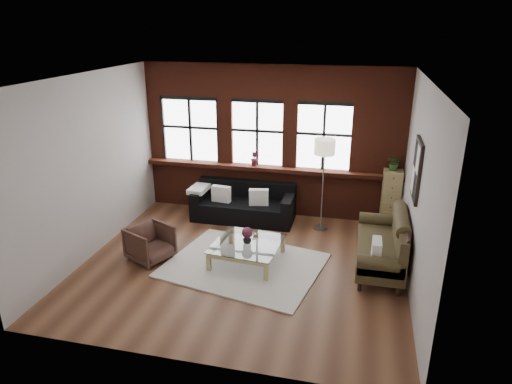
% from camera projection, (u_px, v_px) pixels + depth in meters
% --- Properties ---
extents(floor, '(5.50, 5.50, 0.00)m').
position_uv_depth(floor, '(243.00, 265.00, 7.98)').
color(floor, '#54311F').
rests_on(floor, ground).
extents(ceiling, '(5.50, 5.50, 0.00)m').
position_uv_depth(ceiling, '(240.00, 78.00, 6.85)').
color(ceiling, white).
rests_on(ceiling, ground).
extents(wall_back, '(5.50, 0.00, 5.50)m').
position_uv_depth(wall_back, '(272.00, 141.00, 9.70)').
color(wall_back, '#B2ABA5').
rests_on(wall_back, ground).
extents(wall_front, '(5.50, 0.00, 5.50)m').
position_uv_depth(wall_front, '(185.00, 248.00, 5.14)').
color(wall_front, '#B2ABA5').
rests_on(wall_front, ground).
extents(wall_left, '(0.00, 5.00, 5.00)m').
position_uv_depth(wall_left, '(90.00, 167.00, 8.00)').
color(wall_left, '#B2ABA5').
rests_on(wall_left, ground).
extents(wall_right, '(0.00, 5.00, 5.00)m').
position_uv_depth(wall_right, '(419.00, 192.00, 6.83)').
color(wall_right, '#B2ABA5').
rests_on(wall_right, ground).
extents(brick_backwall, '(5.50, 0.12, 3.20)m').
position_uv_depth(brick_backwall, '(271.00, 142.00, 9.64)').
color(brick_backwall, '#582214').
rests_on(brick_backwall, floor).
extents(sill_ledge, '(5.50, 0.30, 0.08)m').
position_uv_depth(sill_ledge, '(270.00, 168.00, 9.76)').
color(sill_ledge, '#582214').
rests_on(sill_ledge, brick_backwall).
extents(window_left, '(1.38, 0.10, 1.50)m').
position_uv_depth(window_left, '(191.00, 130.00, 9.98)').
color(window_left, black).
rests_on(window_left, brick_backwall).
extents(window_mid, '(1.38, 0.10, 1.50)m').
position_uv_depth(window_mid, '(257.00, 134.00, 9.66)').
color(window_mid, black).
rests_on(window_mid, brick_backwall).
extents(window_right, '(1.38, 0.10, 1.50)m').
position_uv_depth(window_right, '(324.00, 138.00, 9.36)').
color(window_right, black).
rests_on(window_right, brick_backwall).
extents(wall_poster, '(0.05, 0.74, 0.94)m').
position_uv_depth(wall_poster, '(417.00, 170.00, 7.02)').
color(wall_poster, black).
rests_on(wall_poster, wall_right).
extents(shag_rug, '(2.91, 2.48, 0.03)m').
position_uv_depth(shag_rug, '(244.00, 265.00, 7.94)').
color(shag_rug, beige).
rests_on(shag_rug, floor).
extents(dark_sofa, '(2.14, 0.87, 0.77)m').
position_uv_depth(dark_sofa, '(243.00, 202.00, 9.68)').
color(dark_sofa, black).
rests_on(dark_sofa, floor).
extents(pillow_a, '(0.41, 0.19, 0.34)m').
position_uv_depth(pillow_a, '(221.00, 194.00, 9.62)').
color(pillow_a, white).
rests_on(pillow_a, dark_sofa).
extents(pillow_b, '(0.42, 0.22, 0.34)m').
position_uv_depth(pillow_b, '(259.00, 197.00, 9.44)').
color(pillow_b, white).
rests_on(pillow_b, dark_sofa).
extents(vintage_settee, '(0.86, 1.92, 1.03)m').
position_uv_depth(vintage_settee, '(380.00, 240.00, 7.74)').
color(vintage_settee, '#3C331B').
rests_on(vintage_settee, floor).
extents(pillow_settee, '(0.14, 0.38, 0.34)m').
position_uv_depth(pillow_settee, '(376.00, 250.00, 7.18)').
color(pillow_settee, white).
rests_on(pillow_settee, vintage_settee).
extents(armchair, '(0.91, 0.91, 0.63)m').
position_uv_depth(armchair, '(150.00, 243.00, 8.07)').
color(armchair, '#3F271F').
rests_on(armchair, floor).
extents(coffee_table, '(1.24, 1.24, 0.38)m').
position_uv_depth(coffee_table, '(247.00, 253.00, 8.01)').
color(coffee_table, tan).
rests_on(coffee_table, shag_rug).
extents(vase, '(0.20, 0.20, 0.16)m').
position_uv_depth(vase, '(247.00, 239.00, 7.92)').
color(vase, '#B2B2B2').
rests_on(vase, coffee_table).
extents(flowers, '(0.19, 0.19, 0.19)m').
position_uv_depth(flowers, '(247.00, 233.00, 7.88)').
color(flowers, '#5E2035').
rests_on(flowers, vase).
extents(drawer_chest, '(0.37, 0.37, 1.22)m').
position_uv_depth(drawer_chest, '(390.00, 199.00, 9.27)').
color(drawer_chest, tan).
rests_on(drawer_chest, floor).
extents(potted_plant_top, '(0.32, 0.29, 0.32)m').
position_uv_depth(potted_plant_top, '(395.00, 163.00, 9.00)').
color(potted_plant_top, '#2D5923').
rests_on(potted_plant_top, drawer_chest).
extents(floor_lamp, '(0.40, 0.40, 2.03)m').
position_uv_depth(floor_lamp, '(323.00, 182.00, 9.01)').
color(floor_lamp, '#A5A5A8').
rests_on(floor_lamp, floor).
extents(sill_plant, '(0.23, 0.21, 0.34)m').
position_uv_depth(sill_plant, '(255.00, 158.00, 9.72)').
color(sill_plant, '#5E2035').
rests_on(sill_plant, sill_ledge).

